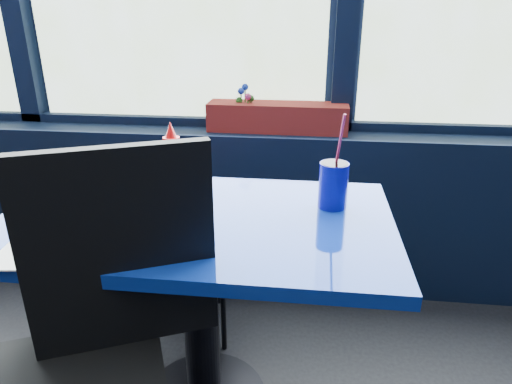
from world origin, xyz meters
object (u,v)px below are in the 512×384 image
soda_cup (333,184)px  near_table (198,268)px  chair_near_back (169,239)px  chair_near_front (86,347)px  flower_vase (245,116)px  planter_box (278,117)px  ketchup_bottle (172,157)px  food_basket (104,207)px

soda_cup → near_table: bearing=-163.1°
near_table → chair_near_back: size_ratio=1.42×
chair_near_back → near_table: bearing=106.2°
chair_near_front → soda_cup: size_ratio=3.43×
soda_cup → flower_vase: bearing=117.5°
chair_near_back → planter_box: planter_box is taller
ketchup_bottle → chair_near_back: bearing=135.2°
near_table → chair_near_back: chair_near_back is taller
chair_near_back → ketchup_bottle: size_ratio=3.72×
near_table → chair_near_back: bearing=121.7°
chair_near_back → chair_near_front: bearing=77.8°
near_table → soda_cup: soda_cup is taller
near_table → soda_cup: bearing=16.9°
near_table → flower_vase: size_ratio=5.55×
chair_near_front → chair_near_back: size_ratio=1.25×
near_table → flower_vase: 0.92m
near_table → soda_cup: 0.51m
chair_near_front → ketchup_bottle: chair_near_front is taller
planter_box → food_basket: 1.02m
ketchup_bottle → soda_cup: 0.58m
planter_box → soda_cup: bearing=-71.6°
near_table → planter_box: size_ratio=1.84×
food_basket → near_table: bearing=27.9°
planter_box → near_table: bearing=-100.6°
flower_vase → ketchup_bottle: size_ratio=0.95×
near_table → planter_box: (0.18, 0.88, 0.30)m
chair_near_back → ketchup_bottle: (0.06, -0.06, 0.36)m
chair_near_back → ketchup_bottle: 0.37m
near_table → ketchup_bottle: 0.42m
chair_near_front → planter_box: chair_near_front is taller
near_table → chair_near_front: (-0.16, -0.44, 0.04)m
chair_near_back → soda_cup: 0.74m
food_basket → ketchup_bottle: (0.13, 0.31, 0.07)m
chair_near_back → flower_vase: flower_vase is taller
planter_box → flower_vase: flower_vase is taller
planter_box → flower_vase: 0.15m
food_basket → ketchup_bottle: ketchup_bottle is taller
flower_vase → food_basket: 0.96m
chair_near_back → planter_box: size_ratio=1.30×
near_table → ketchup_bottle: (-0.15, 0.27, 0.28)m
food_basket → chair_near_back: bearing=100.1°
chair_near_front → chair_near_back: bearing=69.3°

